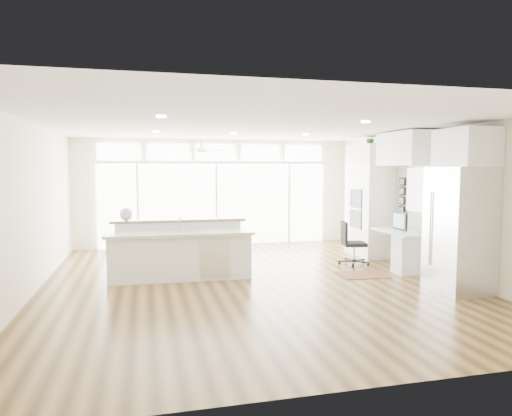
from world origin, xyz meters
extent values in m
cube|color=#4A3216|center=(0.00, 0.00, -0.01)|extent=(7.00, 8.00, 0.02)
cube|color=white|center=(0.00, 0.00, 2.70)|extent=(7.00, 8.00, 0.02)
cube|color=white|center=(0.00, 4.00, 1.35)|extent=(7.00, 0.04, 2.70)
cube|color=white|center=(0.00, -4.00, 1.35)|extent=(7.00, 0.04, 2.70)
cube|color=white|center=(-3.50, 0.00, 1.35)|extent=(0.04, 8.00, 2.70)
cube|color=white|center=(3.50, 0.00, 1.35)|extent=(0.04, 8.00, 2.70)
cube|color=white|center=(0.00, 3.94, 1.05)|extent=(5.80, 0.06, 2.08)
cube|color=white|center=(0.00, 3.94, 2.38)|extent=(5.90, 0.06, 0.40)
cube|color=white|center=(3.46, 0.30, 1.55)|extent=(0.04, 0.85, 0.85)
cube|color=white|center=(-0.50, 2.80, 2.48)|extent=(1.16, 1.16, 0.32)
cube|color=white|center=(0.00, 0.20, 2.68)|extent=(3.40, 3.00, 0.02)
cube|color=white|center=(3.17, 1.80, 1.25)|extent=(0.64, 1.20, 2.50)
cube|color=white|center=(3.13, 0.30, 0.38)|extent=(0.72, 1.30, 0.76)
cube|color=white|center=(3.17, 0.30, 2.35)|extent=(0.64, 1.30, 0.64)
cube|color=silver|center=(3.11, -1.35, 1.00)|extent=(0.76, 0.90, 2.00)
cube|color=white|center=(3.17, -1.35, 2.30)|extent=(0.64, 0.90, 0.60)
cube|color=black|center=(3.46, 0.92, 1.40)|extent=(0.06, 0.22, 0.80)
cube|color=white|center=(-1.17, 0.56, 0.51)|extent=(2.61, 1.05, 1.03)
cube|color=#3E2313|center=(2.13, 0.01, 0.01)|extent=(0.93, 0.70, 0.01)
cube|color=black|center=(2.38, 0.90, 0.44)|extent=(0.53, 0.50, 0.88)
sphere|color=silver|center=(-2.11, 0.99, 1.14)|extent=(0.25, 0.25, 0.23)
cube|color=black|center=(3.05, 0.30, 0.96)|extent=(0.08, 0.47, 0.39)
cube|color=silver|center=(2.88, 0.30, 0.77)|extent=(0.17, 0.33, 0.02)
imported|color=#255122|center=(3.17, 1.80, 2.62)|extent=(0.32, 0.34, 0.24)
camera|label=1|loc=(-1.77, -7.59, 1.98)|focal=32.00mm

